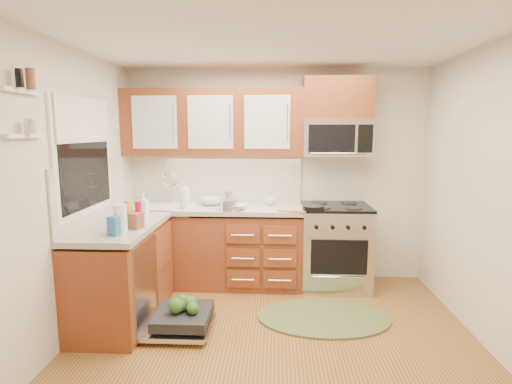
# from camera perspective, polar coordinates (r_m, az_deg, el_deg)

# --- Properties ---
(floor) EXTENTS (3.50, 3.50, 0.00)m
(floor) POSITION_cam_1_polar(r_m,az_deg,el_deg) (3.51, 2.67, -21.78)
(floor) COLOR brown
(floor) RESTS_ON ground
(ceiling) EXTENTS (3.50, 3.50, 0.00)m
(ceiling) POSITION_cam_1_polar(r_m,az_deg,el_deg) (3.11, 3.02, 22.05)
(ceiling) COLOR white
(ceiling) RESTS_ON ground
(wall_back) EXTENTS (3.50, 0.04, 2.50)m
(wall_back) POSITION_cam_1_polar(r_m,az_deg,el_deg) (4.81, 2.86, 2.36)
(wall_back) COLOR beige
(wall_back) RESTS_ON ground
(wall_front) EXTENTS (3.50, 0.04, 2.50)m
(wall_front) POSITION_cam_1_polar(r_m,az_deg,el_deg) (1.38, 2.74, -14.00)
(wall_front) COLOR beige
(wall_front) RESTS_ON ground
(wall_left) EXTENTS (0.04, 3.50, 2.50)m
(wall_left) POSITION_cam_1_polar(r_m,az_deg,el_deg) (3.54, -26.83, -0.89)
(wall_left) COLOR beige
(wall_left) RESTS_ON ground
(wall_right) EXTENTS (0.04, 3.50, 2.50)m
(wall_right) POSITION_cam_1_polar(r_m,az_deg,el_deg) (3.54, 32.50, -1.32)
(wall_right) COLOR beige
(wall_right) RESTS_ON ground
(base_cabinet_back) EXTENTS (2.05, 0.60, 0.85)m
(base_cabinet_back) POSITION_cam_1_polar(r_m,az_deg,el_deg) (4.73, -6.12, -7.98)
(base_cabinet_back) COLOR #632C16
(base_cabinet_back) RESTS_ON ground
(base_cabinet_left) EXTENTS (0.60, 1.25, 0.85)m
(base_cabinet_left) POSITION_cam_1_polar(r_m,az_deg,el_deg) (4.07, -18.55, -11.23)
(base_cabinet_left) COLOR #632C16
(base_cabinet_left) RESTS_ON ground
(countertop_back) EXTENTS (2.07, 0.64, 0.05)m
(countertop_back) POSITION_cam_1_polar(r_m,az_deg,el_deg) (4.61, -6.24, -2.35)
(countertop_back) COLOR #ABA89C
(countertop_back) RESTS_ON base_cabinet_back
(countertop_left) EXTENTS (0.64, 1.27, 0.05)m
(countertop_left) POSITION_cam_1_polar(r_m,az_deg,el_deg) (3.93, -18.76, -4.72)
(countertop_left) COLOR #ABA89C
(countertop_left) RESTS_ON base_cabinet_left
(backsplash_back) EXTENTS (2.05, 0.02, 0.57)m
(backsplash_back) POSITION_cam_1_polar(r_m,az_deg,el_deg) (4.85, -5.75, 1.91)
(backsplash_back) COLOR beige
(backsplash_back) RESTS_ON ground
(backsplash_left) EXTENTS (0.02, 1.25, 0.57)m
(backsplash_left) POSITION_cam_1_polar(r_m,az_deg,el_deg) (3.99, -22.91, -0.21)
(backsplash_left) COLOR beige
(backsplash_left) RESTS_ON ground
(upper_cabinets) EXTENTS (2.05, 0.35, 0.75)m
(upper_cabinets) POSITION_cam_1_polar(r_m,az_deg,el_deg) (4.66, -6.17, 9.82)
(upper_cabinets) COLOR #632C16
(upper_cabinets) RESTS_ON ground
(cabinet_over_mw) EXTENTS (0.76, 0.35, 0.47)m
(cabinet_over_mw) POSITION_cam_1_polar(r_m,az_deg,el_deg) (4.66, 11.54, 12.90)
(cabinet_over_mw) COLOR #632C16
(cabinet_over_mw) RESTS_ON ground
(range) EXTENTS (0.76, 0.64, 0.95)m
(range) POSITION_cam_1_polar(r_m,az_deg,el_deg) (4.69, 11.18, -7.61)
(range) COLOR silver
(range) RESTS_ON ground
(microwave) EXTENTS (0.76, 0.38, 0.40)m
(microwave) POSITION_cam_1_polar(r_m,az_deg,el_deg) (4.63, 11.42, 7.54)
(microwave) COLOR silver
(microwave) RESTS_ON ground
(sink) EXTENTS (0.62, 0.50, 0.26)m
(sink) POSITION_cam_1_polar(r_m,az_deg,el_deg) (4.72, -12.57, -3.49)
(sink) COLOR white
(sink) RESTS_ON ground
(dishwasher) EXTENTS (0.70, 0.60, 0.20)m
(dishwasher) POSITION_cam_1_polar(r_m,az_deg,el_deg) (3.83, -10.94, -17.53)
(dishwasher) COLOR silver
(dishwasher) RESTS_ON ground
(window) EXTENTS (0.03, 1.05, 1.05)m
(window) POSITION_cam_1_polar(r_m,az_deg,el_deg) (3.94, -23.36, 4.63)
(window) COLOR white
(window) RESTS_ON ground
(window_blind) EXTENTS (0.02, 0.96, 0.40)m
(window_blind) POSITION_cam_1_polar(r_m,az_deg,el_deg) (3.92, -23.33, 9.45)
(window_blind) COLOR white
(window_blind) RESTS_ON ground
(shelf_upper) EXTENTS (0.04, 0.40, 0.03)m
(shelf_upper) POSITION_cam_1_polar(r_m,az_deg,el_deg) (3.19, -30.52, 12.34)
(shelf_upper) COLOR white
(shelf_upper) RESTS_ON ground
(shelf_lower) EXTENTS (0.04, 0.40, 0.03)m
(shelf_lower) POSITION_cam_1_polar(r_m,az_deg,el_deg) (3.18, -30.10, 6.96)
(shelf_lower) COLOR white
(shelf_lower) RESTS_ON ground
(rug) EXTENTS (1.33, 0.92, 0.02)m
(rug) POSITION_cam_1_polar(r_m,az_deg,el_deg) (4.07, 9.62, -17.25)
(rug) COLOR #555E36
(rug) RESTS_ON ground
(skillet) EXTENTS (0.26, 0.26, 0.04)m
(skillet) POSITION_cam_1_polar(r_m,az_deg,el_deg) (4.30, 8.16, -2.22)
(skillet) COLOR black
(skillet) RESTS_ON range
(stock_pot) EXTENTS (0.23, 0.23, 0.12)m
(stock_pot) POSITION_cam_1_polar(r_m,az_deg,el_deg) (4.35, -3.88, -1.86)
(stock_pot) COLOR silver
(stock_pot) RESTS_ON countertop_back
(cutting_board) EXTENTS (0.33, 0.23, 0.02)m
(cutting_board) POSITION_cam_1_polar(r_m,az_deg,el_deg) (4.33, 5.20, -2.57)
(cutting_board) COLOR tan
(cutting_board) RESTS_ON countertop_back
(canister) EXTENTS (0.13, 0.13, 0.17)m
(canister) POSITION_cam_1_polar(r_m,az_deg,el_deg) (4.60, -4.01, -0.97)
(canister) COLOR silver
(canister) RESTS_ON countertop_back
(paper_towel_roll) EXTENTS (0.13, 0.13, 0.24)m
(paper_towel_roll) POSITION_cam_1_polar(r_m,az_deg,el_deg) (3.57, -18.81, -3.64)
(paper_towel_roll) COLOR white
(paper_towel_roll) RESTS_ON countertop_left
(mustard_bottle) EXTENTS (0.09, 0.09, 0.23)m
(mustard_bottle) POSITION_cam_1_polar(r_m,az_deg,el_deg) (3.82, -17.80, -2.92)
(mustard_bottle) COLOR yellow
(mustard_bottle) RESTS_ON countertop_left
(red_bottle) EXTENTS (0.07, 0.07, 0.22)m
(red_bottle) POSITION_cam_1_polar(r_m,az_deg,el_deg) (3.80, -16.42, -2.96)
(red_bottle) COLOR red
(red_bottle) RESTS_ON countertop_left
(wooden_box) EXTENTS (0.17, 0.15, 0.14)m
(wooden_box) POSITION_cam_1_polar(r_m,az_deg,el_deg) (3.71, -16.94, -3.94)
(wooden_box) COLOR brown
(wooden_box) RESTS_ON countertop_left
(blue_carton) EXTENTS (0.11, 0.09, 0.16)m
(blue_carton) POSITION_cam_1_polar(r_m,az_deg,el_deg) (3.51, -19.66, -4.62)
(blue_carton) COLOR #246AA8
(blue_carton) RESTS_ON countertop_left
(bowl_a) EXTENTS (0.32, 0.32, 0.06)m
(bowl_a) POSITION_cam_1_polar(r_m,az_deg,el_deg) (4.38, -2.97, -2.16)
(bowl_a) COLOR #999999
(bowl_a) RESTS_ON countertop_back
(bowl_b) EXTENTS (0.30, 0.30, 0.08)m
(bowl_b) POSITION_cam_1_polar(r_m,az_deg,el_deg) (4.70, -6.34, -1.31)
(bowl_b) COLOR #999999
(bowl_b) RESTS_ON countertop_back
(cup) EXTENTS (0.14, 0.14, 0.10)m
(cup) POSITION_cam_1_polar(r_m,az_deg,el_deg) (4.67, 2.01, -1.26)
(cup) COLOR #999999
(cup) RESTS_ON countertop_back
(soap_bottle_a) EXTENTS (0.13, 0.13, 0.31)m
(soap_bottle_a) POSITION_cam_1_polar(r_m,az_deg,el_deg) (4.46, -10.13, -0.47)
(soap_bottle_a) COLOR #999999
(soap_bottle_a) RESTS_ON countertop_back
(soap_bottle_b) EXTENTS (0.11, 0.11, 0.20)m
(soap_bottle_b) POSITION_cam_1_polar(r_m,az_deg,el_deg) (4.37, -15.78, -1.56)
(soap_bottle_b) COLOR #999999
(soap_bottle_b) RESTS_ON countertop_left
(soap_bottle_c) EXTENTS (0.16, 0.16, 0.15)m
(soap_bottle_c) POSITION_cam_1_polar(r_m,az_deg,el_deg) (3.97, -18.40, -3.07)
(soap_bottle_c) COLOR #999999
(soap_bottle_c) RESTS_ON countertop_left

